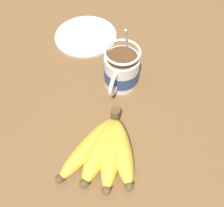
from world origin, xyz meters
The scene contains 4 objects.
table centered at (0.00, 0.00, 1.70)cm, with size 103.50×103.50×3.40cm.
coffee_mug centered at (-4.04, 2.68, 7.85)cm, with size 14.61×8.36×14.93cm.
banana_bunch centered at (14.66, 5.79, 5.32)cm, with size 18.02×15.87×4.40cm.
small_plate centered at (-17.01, -12.78, 3.70)cm, with size 18.20×18.20×0.60cm.
Camera 1 is at (29.27, 12.75, 46.63)cm, focal length 35.00 mm.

